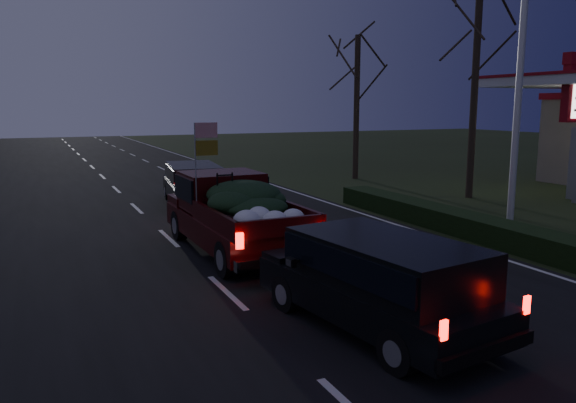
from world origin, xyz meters
name	(u,v)px	position (x,y,z in m)	size (l,w,h in m)	color
ground	(227,293)	(0.00, 0.00, 0.00)	(120.00, 120.00, 0.00)	black
road_asphalt	(227,293)	(0.00, 0.00, 0.01)	(14.00, 120.00, 0.02)	black
hedge_row	(442,218)	(7.80, 3.00, 0.30)	(1.00, 10.00, 0.60)	black
light_pole	(522,39)	(9.50, 2.00, 5.48)	(0.50, 0.90, 9.16)	silver
bare_tree_mid	(478,33)	(12.50, 7.00, 6.35)	(3.60, 3.60, 8.50)	black
bare_tree_far	(357,72)	(11.50, 14.00, 5.23)	(3.60, 3.60, 7.00)	black
pickup_truck	(234,209)	(1.21, 2.96, 1.08)	(2.20, 5.53, 2.88)	#360708
lead_suv	(193,180)	(2.07, 9.92, 0.93)	(2.29, 4.46, 1.23)	black
rear_suv	(381,274)	(1.67, -2.81, 0.95)	(2.44, 4.59, 1.26)	black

